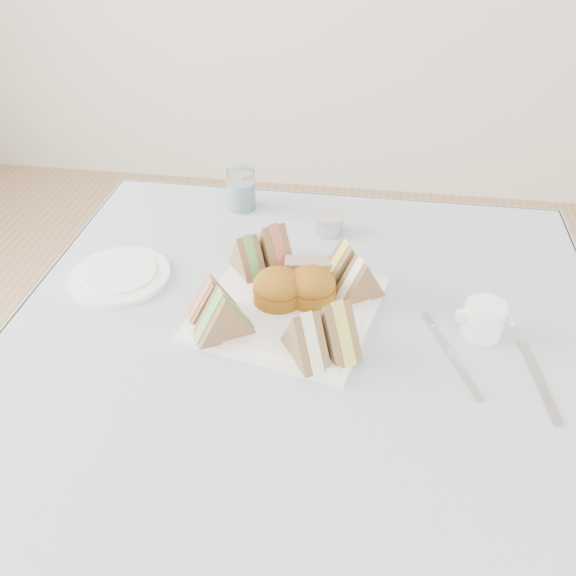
# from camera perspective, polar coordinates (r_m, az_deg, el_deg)

# --- Properties ---
(floor) EXTENTS (4.00, 4.00, 0.00)m
(floor) POSITION_cam_1_polar(r_m,az_deg,el_deg) (1.61, 1.05, -25.03)
(floor) COLOR #9E7751
(floor) RESTS_ON ground
(table) EXTENTS (0.90, 0.90, 0.74)m
(table) POSITION_cam_1_polar(r_m,az_deg,el_deg) (1.30, 1.24, -17.26)
(table) COLOR brown
(table) RESTS_ON floor
(tablecloth) EXTENTS (1.02, 1.02, 0.01)m
(tablecloth) POSITION_cam_1_polar(r_m,az_deg,el_deg) (1.02, 1.51, -4.82)
(tablecloth) COLOR #ADB4C1
(tablecloth) RESTS_ON table
(serving_plate) EXTENTS (0.35, 0.35, 0.01)m
(serving_plate) POSITION_cam_1_polar(r_m,az_deg,el_deg) (1.07, 0.00, -1.89)
(serving_plate) COLOR white
(serving_plate) RESTS_ON tablecloth
(sandwich_fl_a) EXTENTS (0.10, 0.07, 0.08)m
(sandwich_fl_a) POSITION_cam_1_polar(r_m,az_deg,el_deg) (1.03, -7.03, -0.86)
(sandwich_fl_a) COLOR #956843
(sandwich_fl_a) RESTS_ON serving_plate
(sandwich_fl_b) EXTENTS (0.11, 0.09, 0.09)m
(sandwich_fl_b) POSITION_cam_1_polar(r_m,az_deg,el_deg) (0.98, -6.10, -2.32)
(sandwich_fl_b) COLOR #956843
(sandwich_fl_b) RESTS_ON serving_plate
(sandwich_fr_a) EXTENTS (0.10, 0.11, 0.09)m
(sandwich_fr_a) POSITION_cam_1_polar(r_m,az_deg,el_deg) (0.96, 4.49, -3.39)
(sandwich_fr_a) COLOR #956843
(sandwich_fr_a) RESTS_ON serving_plate
(sandwich_fr_b) EXTENTS (0.09, 0.11, 0.09)m
(sandwich_fr_b) POSITION_cam_1_polar(r_m,az_deg,el_deg) (0.94, 1.65, -4.34)
(sandwich_fr_b) COLOR #956843
(sandwich_fr_b) RESTS_ON serving_plate
(sandwich_bl_a) EXTENTS (0.09, 0.10, 0.08)m
(sandwich_bl_a) POSITION_cam_1_polar(r_m,az_deg,el_deg) (1.13, -3.81, 3.24)
(sandwich_bl_a) COLOR #956843
(sandwich_bl_a) RESTS_ON serving_plate
(sandwich_bl_b) EXTENTS (0.10, 0.11, 0.09)m
(sandwich_bl_b) POSITION_cam_1_polar(r_m,az_deg,el_deg) (1.14, -1.36, 4.05)
(sandwich_bl_b) COLOR #956843
(sandwich_bl_b) RESTS_ON serving_plate
(sandwich_br_a) EXTENTS (0.10, 0.08, 0.08)m
(sandwich_br_a) POSITION_cam_1_polar(r_m,az_deg,el_deg) (1.07, 6.75, 0.94)
(sandwich_br_a) COLOR #956843
(sandwich_br_a) RESTS_ON serving_plate
(sandwich_br_b) EXTENTS (0.10, 0.08, 0.08)m
(sandwich_br_b) POSITION_cam_1_polar(r_m,az_deg,el_deg) (1.10, 5.43, 2.50)
(sandwich_br_b) COLOR #956843
(sandwich_br_b) RESTS_ON serving_plate
(scone_left) EXTENTS (0.11, 0.11, 0.06)m
(scone_left) POSITION_cam_1_polar(r_m,az_deg,el_deg) (1.06, -0.96, 0.04)
(scone_left) COLOR #8F5F14
(scone_left) RESTS_ON serving_plate
(scone_right) EXTENTS (0.09, 0.09, 0.06)m
(scone_right) POSITION_cam_1_polar(r_m,az_deg,el_deg) (1.06, 2.19, 0.19)
(scone_right) COLOR #8F5F14
(scone_right) RESTS_ON serving_plate
(pastry_slice) EXTENTS (0.09, 0.04, 0.04)m
(pastry_slice) POSITION_cam_1_polar(r_m,az_deg,el_deg) (1.12, 1.89, 1.75)
(pastry_slice) COLOR tan
(pastry_slice) RESTS_ON serving_plate
(side_plate) EXTENTS (0.19, 0.19, 0.01)m
(side_plate) POSITION_cam_1_polar(r_m,az_deg,el_deg) (1.19, -15.43, 1.14)
(side_plate) COLOR white
(side_plate) RESTS_ON tablecloth
(water_glass) EXTENTS (0.07, 0.07, 0.09)m
(water_glass) POSITION_cam_1_polar(r_m,az_deg,el_deg) (1.36, -4.38, 9.19)
(water_glass) COLOR white
(water_glass) RESTS_ON tablecloth
(tea_strainer) EXTENTS (0.08, 0.08, 0.04)m
(tea_strainer) POSITION_cam_1_polar(r_m,az_deg,el_deg) (1.28, 3.86, 5.93)
(tea_strainer) COLOR silver
(tea_strainer) RESTS_ON tablecloth
(knife) EXTENTS (0.04, 0.18, 0.00)m
(knife) POSITION_cam_1_polar(r_m,az_deg,el_deg) (1.02, 22.43, -7.95)
(knife) COLOR silver
(knife) RESTS_ON tablecloth
(fork) EXTENTS (0.07, 0.17, 0.00)m
(fork) POSITION_cam_1_polar(r_m,az_deg,el_deg) (1.01, 15.34, -6.60)
(fork) COLOR silver
(fork) RESTS_ON tablecloth
(creamer_jug) EXTENTS (0.08, 0.08, 0.06)m
(creamer_jug) POSITION_cam_1_polar(r_m,az_deg,el_deg) (1.06, 17.81, -2.83)
(creamer_jug) COLOR white
(creamer_jug) RESTS_ON tablecloth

